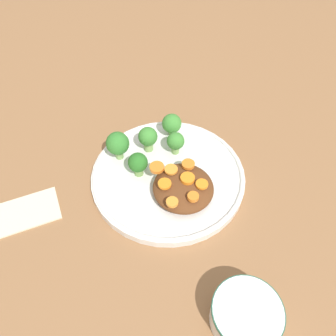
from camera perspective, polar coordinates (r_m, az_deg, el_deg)
name	(u,v)px	position (r m, az deg, el deg)	size (l,w,h in m)	color
ground_plane	(168,179)	(0.61, 0.00, -1.86)	(4.00, 4.00, 0.00)	#8C603D
plate	(168,175)	(0.60, 0.00, -1.24)	(0.28, 0.28, 0.02)	silver
dip_bowl	(246,315)	(0.48, 13.39, -23.63)	(0.09, 0.09, 0.04)	white
stew_mound	(183,188)	(0.56, 2.66, -3.45)	(0.10, 0.11, 0.03)	#5B3319
broccoli_floret_0	(176,142)	(0.61, 1.32, 4.59)	(0.03, 0.03, 0.05)	#7FA85B
broccoli_floret_1	(148,138)	(0.62, -3.52, 5.30)	(0.04, 0.04, 0.05)	#7FA85B
broccoli_floret_2	(172,124)	(0.65, 0.65, 7.69)	(0.04, 0.04, 0.05)	#7FA85B
broccoli_floret_3	(138,163)	(0.58, -5.26, 0.81)	(0.04, 0.04, 0.05)	#759E51
broccoli_floret_4	(118,144)	(0.60, -8.75, 4.16)	(0.04, 0.04, 0.06)	#7FA85B
carrot_slice_0	(188,164)	(0.57, 3.54, 0.65)	(0.02, 0.02, 0.01)	orange
carrot_slice_1	(165,184)	(0.54, -0.59, -2.77)	(0.02, 0.02, 0.00)	orange
carrot_slice_2	(157,167)	(0.56, -1.96, 0.09)	(0.03, 0.03, 0.01)	orange
carrot_slice_3	(174,169)	(0.56, 1.02, -0.16)	(0.02, 0.02, 0.00)	orange
carrot_slice_4	(172,202)	(0.52, 0.73, -5.96)	(0.02, 0.02, 0.01)	orange
carrot_slice_5	(202,184)	(0.54, 5.92, -2.83)	(0.02, 0.02, 0.00)	orange
carrot_slice_6	(193,197)	(0.52, 4.40, -5.01)	(0.02, 0.02, 0.01)	orange
carrot_slice_7	(188,178)	(0.55, 3.42, -1.81)	(0.02, 0.02, 0.01)	orange
napkin	(27,212)	(0.62, -23.42, -6.98)	(0.12, 0.08, 0.01)	beige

